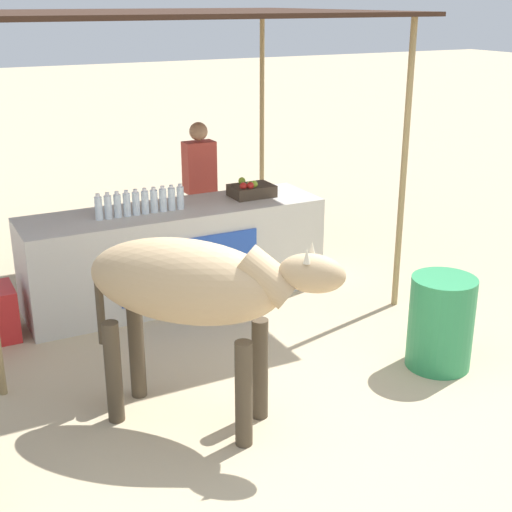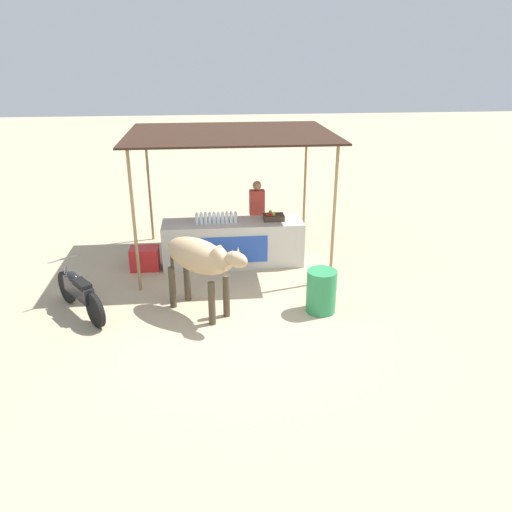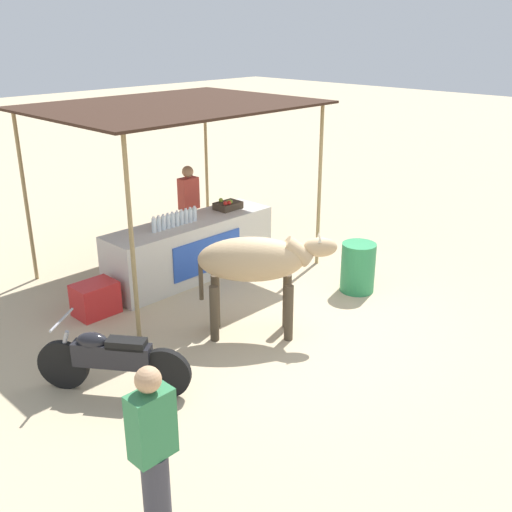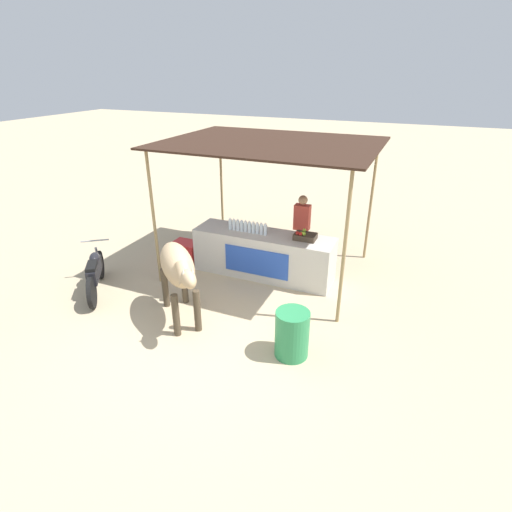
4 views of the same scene
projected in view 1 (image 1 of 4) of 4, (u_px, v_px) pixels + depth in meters
name	position (u px, v px, depth m)	size (l,w,h in m)	color
ground_plane	(282.00, 399.00, 5.48)	(60.00, 60.00, 0.00)	tan
stall_counter	(176.00, 254.00, 7.15)	(3.00, 0.82, 0.96)	beige
stall_awning	(155.00, 24.00, 6.66)	(4.20, 3.20, 2.79)	#382319
water_bottle_row	(141.00, 203.00, 6.76)	(0.88, 0.07, 0.25)	silver
fruit_crate	(251.00, 190.00, 7.38)	(0.44, 0.32, 0.18)	#3F3326
vendor_behind_counter	(200.00, 194.00, 7.91)	(0.34, 0.22, 1.65)	#383842
water_barrel	(441.00, 323.00, 5.85)	(0.53, 0.53, 0.78)	#2D8C51
cow	(193.00, 289.00, 4.86)	(1.55, 1.54, 1.44)	tan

